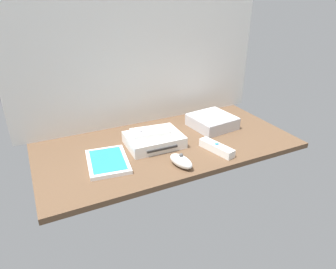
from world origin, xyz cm
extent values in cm
cube|color=brown|center=(0.00, 0.00, -1.00)|extent=(100.00, 48.00, 2.00)
cube|color=white|center=(0.00, 24.60, 32.00)|extent=(110.00, 1.20, 64.00)
cube|color=white|center=(-5.30, 1.52, 2.20)|extent=(21.43, 16.57, 4.40)
cube|color=#2D2D2D|center=(-5.52, -6.68, 2.20)|extent=(12.01, 0.93, 0.80)
cube|color=silver|center=(24.36, 5.90, 2.50)|extent=(18.72, 18.72, 5.00)
cube|color=silver|center=(24.36, 5.90, 5.15)|extent=(17.97, 17.97, 0.30)
cube|color=white|center=(-25.38, -4.05, 0.70)|extent=(16.02, 20.65, 1.40)
cube|color=#2384CC|center=(-25.38, -4.05, 1.48)|extent=(13.24, 17.68, 0.16)
cube|color=white|center=(13.50, -13.59, 1.50)|extent=(7.05, 15.23, 3.00)
cylinder|color=#387FDB|center=(13.50, -13.59, 3.20)|extent=(1.40, 1.40, 0.40)
ellipsoid|color=white|center=(-3.35, -16.98, 2.00)|extent=(6.86, 10.80, 4.00)
sphere|color=#4C4C4C|center=(-3.35, -16.98, 4.40)|extent=(1.40, 1.40, 1.40)
cube|color=white|center=(-6.52, 2.09, 5.40)|extent=(15.26, 9.67, 2.00)
cylinder|color=#99999E|center=(-10.50, 2.57, 6.60)|extent=(2.23, 2.23, 0.40)
camera|label=1|loc=(-46.35, -94.87, 55.35)|focal=32.43mm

